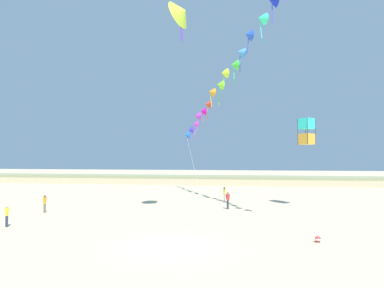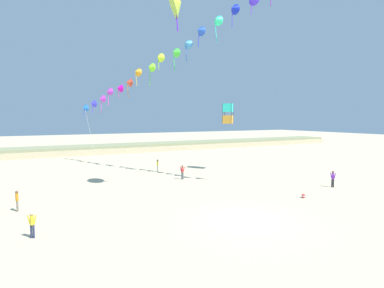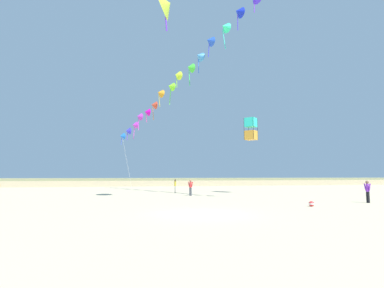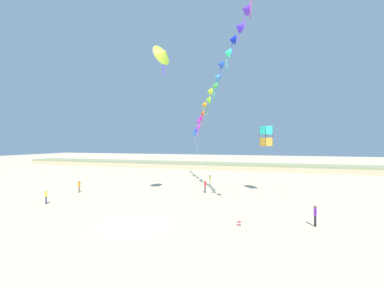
{
  "view_description": "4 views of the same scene",
  "coord_description": "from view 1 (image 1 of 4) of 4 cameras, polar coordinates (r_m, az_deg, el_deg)",
  "views": [
    {
      "loc": [
        4.15,
        -18.67,
        4.91
      ],
      "look_at": [
        -0.71,
        11.13,
        6.15
      ],
      "focal_mm": 32.0,
      "sensor_mm": 36.0,
      "label": 1
    },
    {
      "loc": [
        -12.45,
        -15.85,
        6.96
      ],
      "look_at": [
        0.65,
        9.13,
        4.53
      ],
      "focal_mm": 28.0,
      "sensor_mm": 36.0,
      "label": 2
    },
    {
      "loc": [
        -3.91,
        -16.12,
        2.09
      ],
      "look_at": [
        2.18,
        13.48,
        5.27
      ],
      "focal_mm": 28.0,
      "sensor_mm": 36.0,
      "label": 3
    },
    {
      "loc": [
        10.62,
        -18.51,
        6.69
      ],
      "look_at": [
        2.28,
        8.43,
        6.54
      ],
      "focal_mm": 24.0,
      "sensor_mm": 36.0,
      "label": 4
    }
  ],
  "objects": [
    {
      "name": "ground_plane",
      "position": [
        19.74,
        -3.31,
        -16.75
      ],
      "size": [
        240.0,
        240.0,
        0.0
      ],
      "primitive_type": "plane",
      "color": "beige"
    },
    {
      "name": "dune_ridge",
      "position": [
        64.88,
        5.61,
        -6.01
      ],
      "size": [
        120.0,
        8.27,
        1.55
      ],
      "color": "#BFAE8B",
      "rests_on": "ground"
    },
    {
      "name": "person_near_left",
      "position": [
        33.46,
        5.99,
        -9.12
      ],
      "size": [
        0.5,
        0.44,
        1.67
      ],
      "color": "#474C56",
      "rests_on": "ground"
    },
    {
      "name": "person_near_right",
      "position": [
        28.15,
        -28.48,
        -10.25
      ],
      "size": [
        0.52,
        0.31,
        1.56
      ],
      "color": "#282D4C",
      "rests_on": "ground"
    },
    {
      "name": "person_mid_center",
      "position": [
        33.8,
        -23.33,
        -8.95
      ],
      "size": [
        0.22,
        0.56,
        1.58
      ],
      "color": "#726656",
      "rests_on": "ground"
    },
    {
      "name": "person_far_left",
      "position": [
        39.38,
        5.42,
        -8.15
      ],
      "size": [
        0.22,
        0.57,
        1.61
      ],
      "color": "gray",
      "rests_on": "ground"
    },
    {
      "name": "kite_banner_string",
      "position": [
        37.86,
        6.88,
        13.27
      ],
      "size": [
        17.33,
        35.16,
        22.15
      ],
      "color": "blue"
    },
    {
      "name": "large_kite_low_lead",
      "position": [
        35.98,
        18.54,
        1.99
      ],
      "size": [
        1.71,
        1.71,
        2.61
      ],
      "color": "gold"
    },
    {
      "name": "large_kite_mid_trail",
      "position": [
        30.16,
        -1.76,
        21.04
      ],
      "size": [
        2.39,
        2.88,
        3.68
      ],
      "color": "#BEE035"
    },
    {
      "name": "beach_ball",
      "position": [
        21.93,
        20.24,
        -14.67
      ],
      "size": [
        0.36,
        0.36,
        0.36
      ],
      "color": "red",
      "rests_on": "ground"
    }
  ]
}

